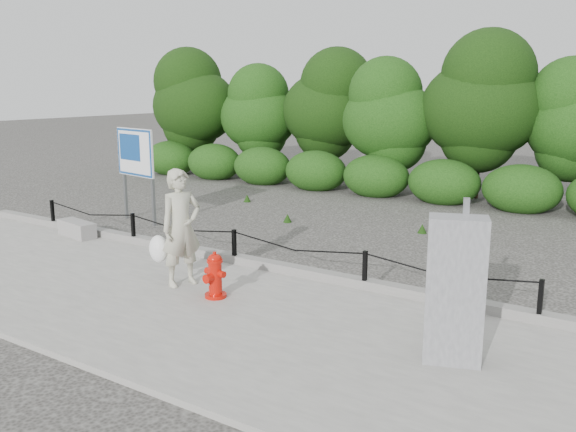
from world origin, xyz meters
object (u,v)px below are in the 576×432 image
(concrete_block, at_px, (77,229))
(pedestrian, at_px, (180,229))
(advertising_sign, at_px, (135,157))
(fire_hydrant, at_px, (215,276))
(utility_cabinet, at_px, (455,290))

(concrete_block, bearing_deg, pedestrian, -15.69)
(concrete_block, height_order, advertising_sign, advertising_sign)
(fire_hydrant, distance_m, utility_cabinet, 3.60)
(pedestrian, bearing_deg, concrete_block, 94.34)
(concrete_block, bearing_deg, fire_hydrant, -15.05)
(concrete_block, distance_m, advertising_sign, 2.28)
(advertising_sign, bearing_deg, fire_hydrant, -22.73)
(concrete_block, relative_size, advertising_sign, 0.46)
(advertising_sign, bearing_deg, concrete_block, -73.95)
(pedestrian, distance_m, advertising_sign, 5.11)
(fire_hydrant, xyz_separation_m, utility_cabinet, (3.56, -0.16, 0.50))
(pedestrian, xyz_separation_m, advertising_sign, (-4.12, 2.97, 0.56))
(pedestrian, bearing_deg, fire_hydrant, -81.92)
(fire_hydrant, height_order, concrete_block, fire_hydrant)
(fire_hydrant, bearing_deg, utility_cabinet, 1.74)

